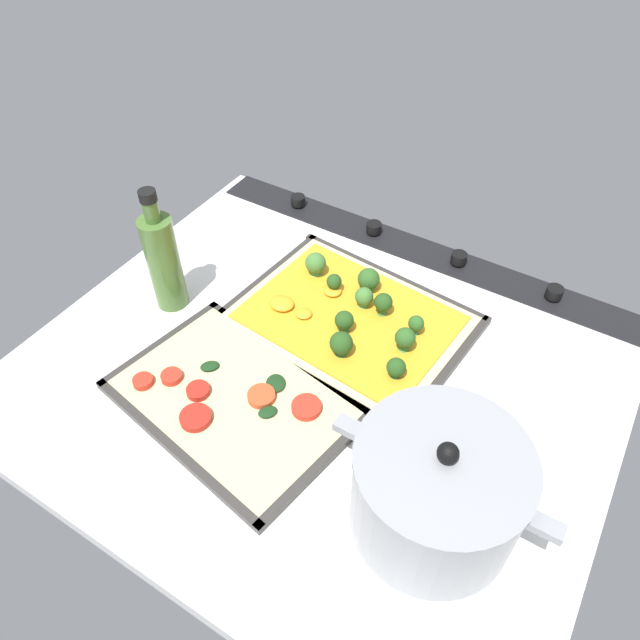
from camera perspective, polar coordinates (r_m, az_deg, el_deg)
The scene contains 8 objects.
ground_plane at distance 90.70cm, azimuth -0.02°, elevation -5.24°, with size 84.37×72.98×3.00cm, color white.
stove_control_panel at distance 110.65cm, azimuth 9.02°, elevation 6.89°, with size 80.99×7.00×2.60cm.
baking_tray_front at distance 95.46cm, azimuth 2.81°, elevation -0.28°, with size 38.57×30.91×1.30cm.
broccoli_pizza at distance 94.47cm, azimuth 2.94°, elevation 0.36°, with size 35.96×28.30×5.51cm.
baking_tray_back at distance 86.17cm, azimuth -8.30°, elevation -7.71°, with size 36.93×28.05×1.30cm.
veggie_pizza_back at distance 85.59cm, azimuth -8.40°, elevation -7.45°, with size 34.15×25.27×1.90cm.
cooking_pot at distance 71.76cm, azimuth 11.16°, elevation -15.73°, with size 26.80×19.99×15.98cm.
oil_bottle at distance 96.50cm, azimuth -14.76°, elevation 5.55°, with size 5.19×5.19×21.67cm.
Camera 1 is at (-29.93, 48.69, 68.92)cm, focal length 33.45 mm.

